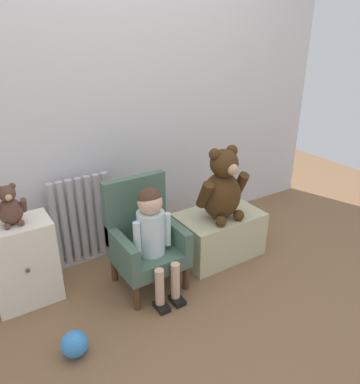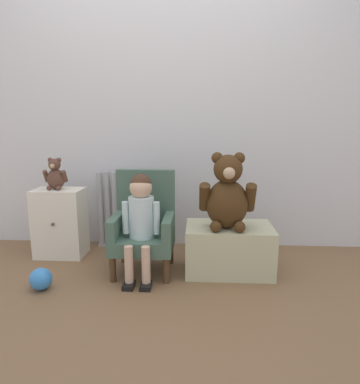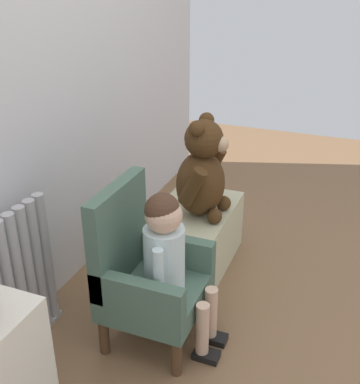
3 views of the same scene
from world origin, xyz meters
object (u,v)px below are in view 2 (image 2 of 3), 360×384
object	(u,v)px
small_dresser	(60,223)
child_figure	(141,212)
small_teddy_bear	(55,175)
toy_ball	(41,279)
low_bench	(229,249)
large_teddy_bear	(227,196)
child_armchair	(144,226)
radiator	(122,210)

from	to	relation	value
small_dresser	child_figure	distance (m)	0.80
small_teddy_bear	toy_ball	size ratio (longest dim) A/B	1.74
child_figure	low_bench	distance (m)	0.68
small_teddy_bear	child_figure	bearing A→B (deg)	-25.37
large_teddy_bear	small_teddy_bear	size ratio (longest dim) A/B	2.11
child_armchair	toy_ball	size ratio (longest dim) A/B	5.03
large_teddy_bear	small_teddy_bear	distance (m)	1.32
child_armchair	small_teddy_bear	size ratio (longest dim) A/B	2.90
large_teddy_bear	toy_ball	size ratio (longest dim) A/B	3.67
child_figure	small_teddy_bear	bearing A→B (deg)	154.63
child_armchair	large_teddy_bear	xyz separation A→B (m)	(0.58, -0.05, 0.24)
child_figure	low_bench	world-z (taller)	child_figure
child_figure	radiator	bearing A→B (deg)	114.45
radiator	child_figure	world-z (taller)	child_figure
large_teddy_bear	toy_ball	world-z (taller)	large_teddy_bear
child_figure	toy_ball	size ratio (longest dim) A/B	5.02
small_dresser	child_figure	bearing A→B (deg)	-25.83
small_dresser	small_teddy_bear	distance (m)	0.38
child_figure	toy_ball	world-z (taller)	child_figure
low_bench	small_dresser	bearing A→B (deg)	169.97
child_armchair	small_dresser	bearing A→B (deg)	162.19
low_bench	toy_ball	xyz separation A→B (m)	(-1.20, -0.35, -0.10)
small_dresser	low_bench	distance (m)	1.33
radiator	child_figure	distance (m)	0.63
large_teddy_bear	radiator	bearing A→B (deg)	149.01
small_dresser	child_figure	xyz separation A→B (m)	(0.70, -0.34, 0.19)
radiator	small_dresser	distance (m)	0.50
radiator	toy_ball	xyz separation A→B (m)	(-0.35, -0.80, -0.25)
child_armchair	large_teddy_bear	bearing A→B (deg)	-5.18
radiator	small_teddy_bear	world-z (taller)	small_teddy_bear
child_figure	large_teddy_bear	xyz separation A→B (m)	(0.58, 0.06, 0.10)
child_figure	low_bench	bearing A→B (deg)	10.31
radiator	large_teddy_bear	world-z (taller)	large_teddy_bear
child_figure	small_teddy_bear	size ratio (longest dim) A/B	2.89
child_armchair	toy_ball	distance (m)	0.74
small_teddy_bear	child_armchair	bearing A→B (deg)	-17.44
low_bench	child_armchair	bearing A→B (deg)	179.54
child_figure	large_teddy_bear	bearing A→B (deg)	6.14
radiator	low_bench	size ratio (longest dim) A/B	1.07
child_figure	large_teddy_bear	distance (m)	0.59
toy_ball	child_figure	bearing A→B (deg)	21.83
large_teddy_bear	child_figure	bearing A→B (deg)	-173.86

